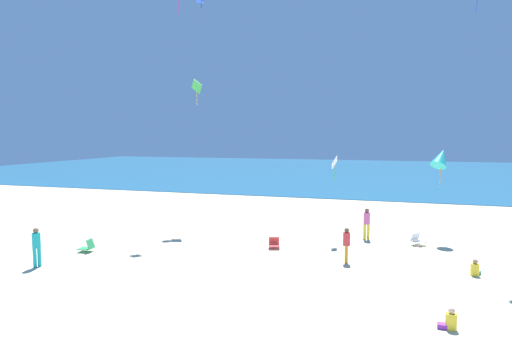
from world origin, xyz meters
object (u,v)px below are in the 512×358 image
beach_chair_far_right (88,246)px  kite_white (335,163)px  person_4 (450,321)px  person_1 (475,269)px  beach_chair_mid_beach (274,243)px  person_2 (36,244)px  beach_chair_near_camera (418,239)px  person_3 (347,243)px  person_0 (367,222)px  kite_green (197,87)px  kite_teal (441,158)px

beach_chair_far_right → kite_white: size_ratio=0.47×
person_4 → kite_white: bearing=-61.2°
person_1 → person_4: person_1 is taller
beach_chair_mid_beach → person_2: (-8.57, -5.96, 0.73)m
beach_chair_near_camera → kite_white: bearing=-137.6°
person_1 → kite_white: (-6.08, 4.28, 3.78)m
beach_chair_near_camera → person_3: (-3.07, -4.20, 0.60)m
beach_chair_mid_beach → beach_chair_far_right: bearing=-84.7°
person_1 → person_0: bearing=70.3°
kite_white → person_0: bearing=20.2°
kite_white → person_4: bearing=-65.0°
person_1 → kite_white: kite_white is taller
beach_chair_near_camera → kite_white: (-4.16, -0.18, 3.74)m
person_4 → beach_chair_mid_beach: bearing=-41.9°
beach_chair_mid_beach → person_3: size_ratio=0.51×
kite_green → person_3: bearing=-30.2°
kite_white → person_2: bearing=-142.4°
beach_chair_mid_beach → person_0: 5.28m
beach_chair_mid_beach → kite_green: (-5.89, 4.07, 8.07)m
kite_teal → beach_chair_far_right: bearing=-154.2°
beach_chair_far_right → kite_green: bearing=-116.9°
beach_chair_mid_beach → person_0: bearing=110.7°
person_0 → kite_teal: (3.59, 1.24, 3.35)m
person_2 → person_4: (15.67, -1.30, -0.72)m
beach_chair_far_right → kite_green: kite_green is taller
person_4 → kite_white: kite_white is taller
kite_teal → beach_chair_mid_beach: bearing=-150.3°
beach_chair_far_right → person_1: 16.85m
person_1 → person_3: person_3 is taller
person_2 → kite_green: (2.68, 10.03, 7.35)m
person_2 → kite_white: bearing=-118.7°
person_0 → kite_teal: kite_teal is taller
person_1 → kite_teal: bearing=35.9°
beach_chair_far_right → person_1: size_ratio=1.11×
person_1 → person_4: bearing=-167.1°
beach_chair_far_right → person_4: (15.28, -3.96, -0.02)m
beach_chair_near_camera → beach_chair_far_right: beach_chair_near_camera is taller
beach_chair_far_right → person_3: 11.94m
beach_chair_near_camera → kite_teal: bearing=97.3°
kite_teal → person_2: bearing=-147.5°
beach_chair_far_right → kite_green: 11.15m
beach_chair_mid_beach → kite_white: 5.22m
kite_teal → kite_green: kite_green is taller
beach_chair_near_camera → person_1: (1.92, -4.46, -0.04)m
beach_chair_mid_beach → person_2: bearing=-71.8°
kite_teal → kite_white: (-5.23, -1.85, -0.28)m
person_1 → kite_white: bearing=82.9°
person_0 → kite_white: (-1.65, -0.60, 3.07)m
person_0 → person_2: size_ratio=1.00×
kite_teal → kite_white: size_ratio=1.39×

